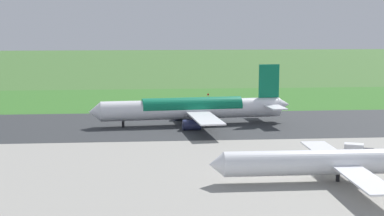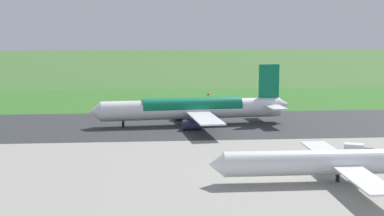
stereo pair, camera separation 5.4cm
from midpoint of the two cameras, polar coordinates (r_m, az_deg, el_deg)
ground_plane at (r=154.52m, az=2.59°, el=-1.62°), size 800.00×800.00×0.00m
runway_asphalt at (r=154.52m, az=2.59°, el=-1.61°), size 600.00×41.93×0.06m
apron_concrete at (r=95.57m, az=7.37°, el=-8.10°), size 440.00×110.00×0.05m
grass_verge_foreground at (r=195.52m, az=1.02°, el=0.55°), size 600.00×80.00×0.04m
airliner_main at (r=153.14m, az=0.13°, el=-0.05°), size 54.15×44.37×15.88m
airliner_parked_mid at (r=102.31m, az=14.36°, el=-5.13°), size 44.55×36.34×13.04m
service_truck_baggage at (r=122.33m, az=15.98°, el=-4.00°), size 6.22×4.18×2.65m
no_stopping_sign at (r=199.19m, az=1.59°, el=1.13°), size 0.60×0.10×2.57m
traffic_cone_orange at (r=193.09m, az=-0.31°, el=0.53°), size 0.40×0.40×0.55m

